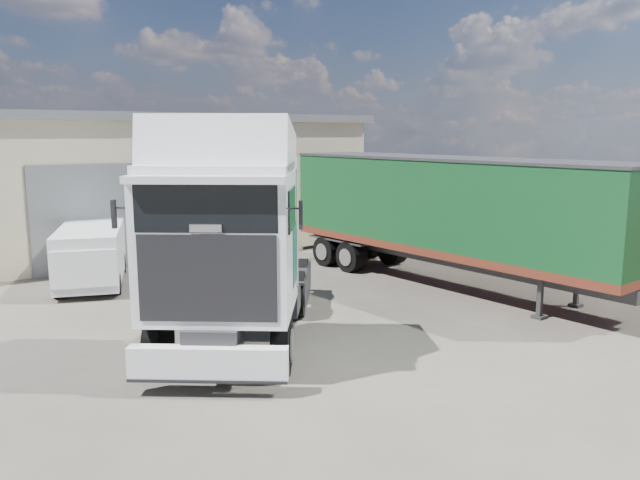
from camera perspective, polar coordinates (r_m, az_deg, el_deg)
ground at (r=13.88m, az=-2.15°, el=-9.60°), size 120.00×120.00×0.00m
brick_boundary_wall at (r=25.24m, az=13.92°, el=1.86°), size 0.35×26.00×2.50m
tractor_unit at (r=13.18m, az=-8.20°, el=-1.38°), size 6.36×7.54×4.95m
box_trailer at (r=19.13m, az=11.51°, el=2.89°), size 3.84×11.92×3.89m
panel_van at (r=20.11m, az=-20.22°, el=-1.39°), size 2.98×4.68×1.78m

